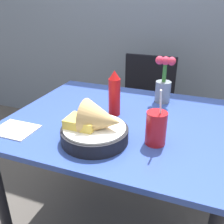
% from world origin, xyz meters
% --- Properties ---
extents(dining_table, '(1.03, 0.86, 0.74)m').
position_xyz_m(dining_table, '(0.00, 0.00, 0.63)').
color(dining_table, '#334C9E').
rests_on(dining_table, ground_plane).
extents(chair_far_window, '(0.40, 0.40, 0.86)m').
position_xyz_m(chair_far_window, '(-0.05, 0.78, 0.51)').
color(chair_far_window, black).
rests_on(chair_far_window, ground_plane).
extents(food_basket, '(0.27, 0.27, 0.17)m').
position_xyz_m(food_basket, '(-0.02, -0.23, 0.80)').
color(food_basket, black).
rests_on(food_basket, dining_table).
extents(ketchup_bottle, '(0.06, 0.06, 0.22)m').
position_xyz_m(ketchup_bottle, '(-0.04, 0.03, 0.84)').
color(ketchup_bottle, red).
rests_on(ketchup_bottle, dining_table).
extents(drink_cup, '(0.08, 0.08, 0.24)m').
position_xyz_m(drink_cup, '(0.20, -0.16, 0.80)').
color(drink_cup, red).
rests_on(drink_cup, dining_table).
extents(flower_vase, '(0.11, 0.08, 0.25)m').
position_xyz_m(flower_vase, '(0.15, 0.28, 0.84)').
color(flower_vase, gray).
rests_on(flower_vase, dining_table).
extents(napkin, '(0.18, 0.14, 0.01)m').
position_xyz_m(napkin, '(-0.38, -0.27, 0.74)').
color(napkin, white).
rests_on(napkin, dining_table).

